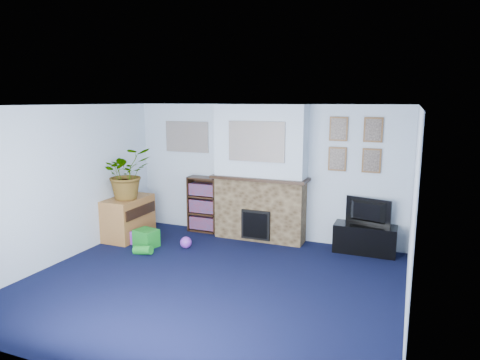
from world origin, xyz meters
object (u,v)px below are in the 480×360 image
at_px(tv_stand, 365,239).
at_px(television, 366,212).
at_px(sideboard, 128,219).
at_px(bookshelf, 204,205).

xyz_separation_m(tv_stand, television, (0.00, 0.02, 0.46)).
xyz_separation_m(television, sideboard, (-4.07, -0.81, -0.33)).
height_order(tv_stand, sideboard, sideboard).
bearing_deg(sideboard, bookshelf, 38.57).
bearing_deg(bookshelf, sideboard, -141.43).
bearing_deg(tv_stand, television, 90.00).
height_order(tv_stand, bookshelf, bookshelf).
relative_size(television, bookshelf, 0.71).
bearing_deg(television, bookshelf, 13.51).
xyz_separation_m(bookshelf, sideboard, (-1.09, -0.87, -0.15)).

